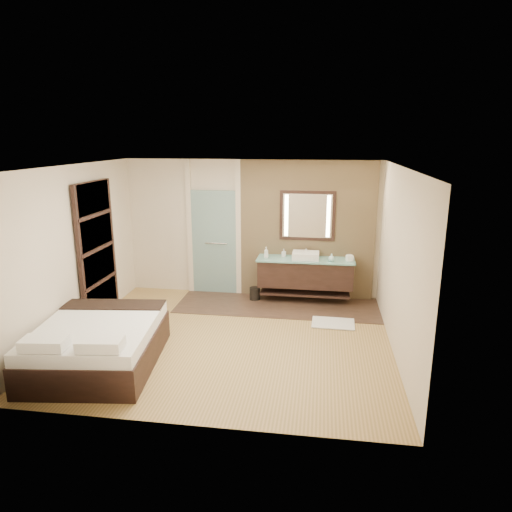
% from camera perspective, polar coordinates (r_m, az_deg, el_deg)
% --- Properties ---
extents(floor, '(5.00, 5.00, 0.00)m').
position_cam_1_polar(floor, '(7.36, -3.30, -10.37)').
color(floor, olive).
rests_on(floor, ground).
extents(tile_strip, '(3.80, 1.30, 0.01)m').
position_cam_1_polar(tile_strip, '(8.73, 2.69, -6.19)').
color(tile_strip, '#33221C').
rests_on(tile_strip, floor).
extents(stone_wall, '(2.60, 0.08, 2.70)m').
position_cam_1_polar(stone_wall, '(8.92, 6.39, 3.17)').
color(stone_wall, tan).
rests_on(stone_wall, floor).
extents(vanity, '(1.85, 0.55, 0.88)m').
position_cam_1_polar(vanity, '(8.82, 6.18, -2.11)').
color(vanity, black).
rests_on(vanity, stone_wall).
extents(mirror_unit, '(1.06, 0.04, 0.96)m').
position_cam_1_polar(mirror_unit, '(8.81, 6.43, 5.02)').
color(mirror_unit, black).
rests_on(mirror_unit, stone_wall).
extents(frosted_door, '(1.10, 0.12, 2.70)m').
position_cam_1_polar(frosted_door, '(9.20, -5.25, 2.24)').
color(frosted_door, '#B5E5E4').
rests_on(frosted_door, floor).
extents(shoji_partition, '(0.06, 1.20, 2.40)m').
position_cam_1_polar(shoji_partition, '(8.30, -19.22, 0.58)').
color(shoji_partition, black).
rests_on(shoji_partition, floor).
extents(bed, '(1.79, 2.13, 0.76)m').
position_cam_1_polar(bed, '(6.84, -19.11, -10.34)').
color(bed, black).
rests_on(bed, floor).
extents(bath_mat, '(0.73, 0.52, 0.02)m').
position_cam_1_polar(bath_mat, '(8.01, 9.61, -8.28)').
color(bath_mat, silver).
rests_on(bath_mat, floor).
extents(waste_bin, '(0.25, 0.25, 0.26)m').
position_cam_1_polar(waste_bin, '(8.98, -0.16, -4.75)').
color(waste_bin, black).
rests_on(waste_bin, floor).
extents(tissue_box, '(0.14, 0.14, 0.10)m').
position_cam_1_polar(tissue_box, '(8.71, 11.62, -0.25)').
color(tissue_box, white).
rests_on(tissue_box, vanity).
extents(soap_bottle_a, '(0.10, 0.10, 0.21)m').
position_cam_1_polar(soap_bottle_a, '(8.71, 1.28, 0.44)').
color(soap_bottle_a, silver).
rests_on(soap_bottle_a, vanity).
extents(soap_bottle_b, '(0.08, 0.08, 0.16)m').
position_cam_1_polar(soap_bottle_b, '(8.81, 3.49, 0.39)').
color(soap_bottle_b, '#B2B2B2').
rests_on(soap_bottle_b, vanity).
extents(soap_bottle_c, '(0.12, 0.12, 0.14)m').
position_cam_1_polar(soap_bottle_c, '(8.60, 9.42, -0.18)').
color(soap_bottle_c, '#A7D2D2').
rests_on(soap_bottle_c, vanity).
extents(cup, '(0.14, 0.14, 0.09)m').
position_cam_1_polar(cup, '(8.82, 11.59, -0.11)').
color(cup, silver).
rests_on(cup, vanity).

